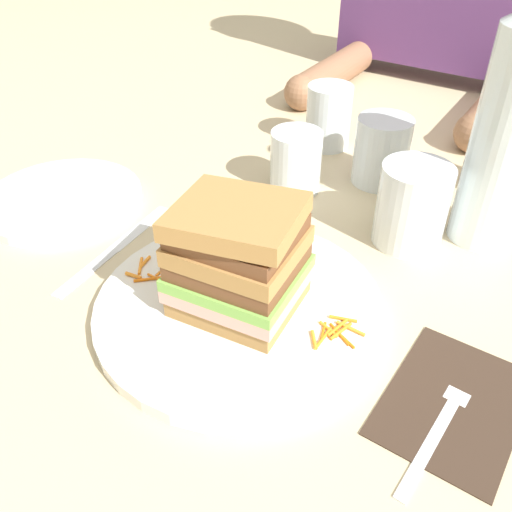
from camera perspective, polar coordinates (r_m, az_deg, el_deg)
ground_plane at (r=0.59m, az=-0.28°, el=-4.42°), size 3.00×3.00×0.00m
main_plate at (r=0.57m, az=-1.67°, el=-5.35°), size 0.29×0.29×0.01m
sandwich at (r=0.52m, az=-1.83°, el=-0.28°), size 0.13×0.12×0.12m
carrot_shred_0 at (r=0.62m, az=-11.40°, el=-0.58°), size 0.01×0.02×0.00m
carrot_shred_1 at (r=0.62m, az=-11.86°, el=-1.00°), size 0.02×0.02×0.00m
carrot_shred_2 at (r=0.60m, az=-10.94°, el=-2.34°), size 0.03×0.03×0.00m
carrot_shred_3 at (r=0.61m, az=-8.73°, el=-1.08°), size 0.03×0.01×0.00m
carrot_shred_4 at (r=0.61m, az=-9.10°, el=-0.76°), size 0.03×0.01×0.00m
carrot_shred_5 at (r=0.59m, az=-9.93°, el=-2.46°), size 0.03×0.00×0.00m
carrot_shred_6 at (r=0.60m, az=-8.94°, el=-1.88°), size 0.02×0.03×0.00m
carrot_shred_7 at (r=0.61m, az=-9.33°, el=-1.12°), size 0.00×0.03×0.00m
carrot_shred_8 at (r=0.60m, az=-12.56°, el=-1.98°), size 0.02×0.01×0.00m
carrot_shred_9 at (r=0.59m, az=-9.16°, el=-2.60°), size 0.03×0.03×0.00m
carrot_shred_10 at (r=0.54m, az=8.41°, el=-7.35°), size 0.01×0.03×0.00m
carrot_shred_11 at (r=0.53m, az=8.64°, el=-8.01°), size 0.03×0.02×0.00m
carrot_shred_12 at (r=0.55m, az=9.01°, el=-6.44°), size 0.03×0.01×0.00m
carrot_shred_13 at (r=0.53m, az=6.94°, el=-8.44°), size 0.00×0.03×0.00m
carrot_shred_14 at (r=0.53m, az=9.40°, el=-8.68°), size 0.02×0.01×0.00m
carrot_shred_15 at (r=0.53m, az=8.76°, el=-7.69°), size 0.01×0.03×0.00m
carrot_shred_16 at (r=0.52m, az=6.01°, el=-8.61°), size 0.02×0.02×0.00m
carrot_shred_17 at (r=0.53m, az=6.97°, el=-7.70°), size 0.01×0.02×0.00m
carrot_shred_18 at (r=0.54m, az=9.72°, el=-7.48°), size 0.03×0.01×0.00m
carrot_shred_19 at (r=0.53m, az=7.53°, el=-7.51°), size 0.02×0.01×0.00m
napkin_dark at (r=0.52m, az=19.76°, el=-14.05°), size 0.11×0.15×0.00m
fork at (r=0.50m, az=18.92°, el=-15.52°), size 0.03×0.17×0.00m
knife at (r=0.67m, az=-14.60°, el=0.60°), size 0.03×0.20×0.00m
juice_glass at (r=0.67m, az=15.74°, el=4.60°), size 0.08×0.08×0.10m
water_bottle at (r=0.66m, az=24.74°, el=11.84°), size 0.07×0.07×0.31m
empty_tumbler_0 at (r=0.88m, az=7.50°, el=14.11°), size 0.07×0.07×0.10m
empty_tumbler_1 at (r=0.82m, az=23.28°, el=9.52°), size 0.06×0.06×0.10m
empty_tumbler_2 at (r=0.75m, az=4.13°, el=9.75°), size 0.07×0.07×0.08m
empty_tumbler_3 at (r=0.79m, az=12.86°, el=10.53°), size 0.07×0.07×0.09m
side_plate at (r=0.78m, az=-19.34°, el=5.55°), size 0.21×0.21×0.01m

